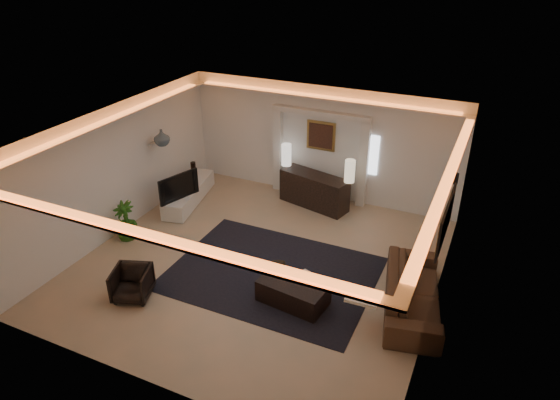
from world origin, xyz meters
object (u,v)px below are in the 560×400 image
at_px(sofa, 413,292).
at_px(coffee_table, 293,293).
at_px(armchair, 132,284).
at_px(console, 314,191).

relative_size(sofa, coffee_table, 1.94).
height_order(coffee_table, armchair, armchair).
bearing_deg(sofa, coffee_table, 98.78).
relative_size(console, sofa, 0.73).
distance_m(sofa, armchair, 5.16).
height_order(sofa, coffee_table, sofa).
bearing_deg(sofa, console, 33.96).
bearing_deg(armchair, sofa, 1.67).
distance_m(sofa, coffee_table, 2.16).
height_order(console, coffee_table, console).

